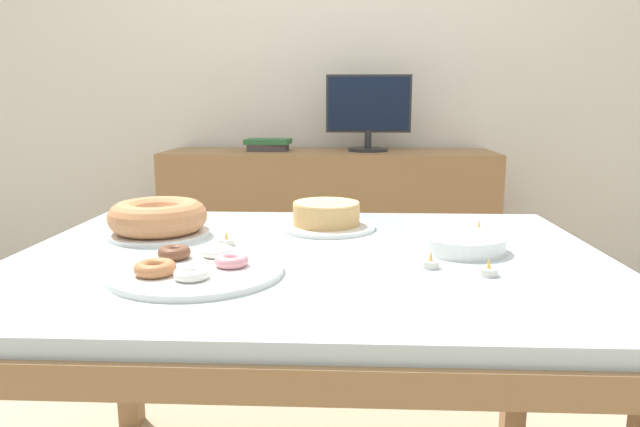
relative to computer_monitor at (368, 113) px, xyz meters
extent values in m
cube|color=silver|center=(-0.20, 0.30, 0.24)|extent=(8.00, 0.10, 2.60)
cube|color=silver|center=(-0.20, -1.57, -0.33)|extent=(1.41, 1.05, 0.04)
cube|color=olive|center=(-0.20, -2.07, -0.37)|extent=(1.45, 0.08, 0.06)
cube|color=olive|center=(-0.20, -1.07, -0.37)|extent=(1.45, 0.08, 0.06)
cube|color=olive|center=(-0.88, -1.57, -0.37)|extent=(0.08, 1.08, 0.06)
cube|color=olive|center=(0.49, -1.57, -0.37)|extent=(0.08, 1.08, 0.06)
cube|color=olive|center=(-0.86, -1.09, -0.71)|extent=(0.07, 0.07, 0.69)
cube|color=olive|center=(0.46, -1.09, -0.71)|extent=(0.07, 0.07, 0.69)
cube|color=olive|center=(-0.20, 0.00, -0.63)|extent=(1.66, 0.44, 0.87)
cylinder|color=#262628|center=(0.00, 0.00, -0.18)|extent=(0.20, 0.20, 0.02)
cylinder|color=#262628|center=(0.00, 0.00, -0.13)|extent=(0.04, 0.04, 0.09)
cube|color=#262628|center=(0.00, 0.00, 0.05)|extent=(0.42, 0.02, 0.28)
cube|color=black|center=(0.00, -0.01, 0.05)|extent=(0.40, 0.00, 0.26)
cube|color=#3F3838|center=(-0.51, 0.00, -0.17)|extent=(0.20, 0.16, 0.04)
cube|color=#2D6638|center=(-0.51, 0.00, -0.14)|extent=(0.23, 0.17, 0.03)
cylinder|color=white|center=(-0.17, -1.29, -0.30)|extent=(0.28, 0.28, 0.01)
cylinder|color=tan|center=(-0.17, -1.29, -0.27)|extent=(0.19, 0.19, 0.06)
cylinder|color=#F4CA7D|center=(-0.17, -1.29, -0.23)|extent=(0.19, 0.19, 0.01)
cylinder|color=white|center=(-0.62, -1.40, -0.30)|extent=(0.27, 0.27, 0.01)
torus|color=#BC7A4C|center=(-0.62, -1.40, -0.25)|extent=(0.26, 0.26, 0.08)
cylinder|color=white|center=(-0.43, -1.75, -0.30)|extent=(0.37, 0.37, 0.01)
torus|color=pink|center=(-0.35, -1.74, -0.28)|extent=(0.07, 0.07, 0.02)
torus|color=white|center=(-0.40, -1.66, -0.28)|extent=(0.07, 0.07, 0.02)
torus|color=brown|center=(-0.49, -1.68, -0.28)|extent=(0.07, 0.07, 0.03)
torus|color=#B27042|center=(-0.50, -1.80, -0.28)|extent=(0.09, 0.09, 0.03)
torus|color=white|center=(-0.42, -1.83, -0.28)|extent=(0.07, 0.07, 0.02)
cylinder|color=white|center=(0.17, -1.53, -0.30)|extent=(0.21, 0.21, 0.01)
cylinder|color=white|center=(0.17, -1.53, -0.29)|extent=(0.21, 0.21, 0.01)
cylinder|color=white|center=(0.17, -1.53, -0.28)|extent=(0.21, 0.21, 0.01)
cylinder|color=white|center=(0.17, -1.53, -0.27)|extent=(0.21, 0.21, 0.01)
cylinder|color=silver|center=(0.07, -1.68, -0.30)|extent=(0.04, 0.04, 0.02)
cylinder|color=white|center=(0.07, -1.68, -0.29)|extent=(0.03, 0.03, 0.00)
cone|color=#F9B74C|center=(0.07, -1.68, -0.28)|extent=(0.01, 0.01, 0.02)
cylinder|color=silver|center=(0.26, -1.33, -0.30)|extent=(0.04, 0.04, 0.02)
cylinder|color=white|center=(0.26, -1.33, -0.29)|extent=(0.03, 0.03, 0.00)
cone|color=#F9B74C|center=(0.26, -1.33, -0.28)|extent=(0.01, 0.01, 0.02)
cylinder|color=silver|center=(-0.41, -1.50, -0.30)|extent=(0.04, 0.04, 0.02)
cylinder|color=white|center=(-0.41, -1.50, -0.29)|extent=(0.03, 0.03, 0.00)
cone|color=#F9B74C|center=(-0.41, -1.50, -0.28)|extent=(0.01, 0.01, 0.02)
cylinder|color=silver|center=(0.19, -1.73, -0.30)|extent=(0.04, 0.04, 0.02)
cylinder|color=white|center=(0.19, -1.73, -0.29)|extent=(0.03, 0.03, 0.00)
cone|color=#F9B74C|center=(0.19, -1.73, -0.28)|extent=(0.01, 0.01, 0.02)
camera|label=1|loc=(-0.11, -2.90, 0.05)|focal=32.00mm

